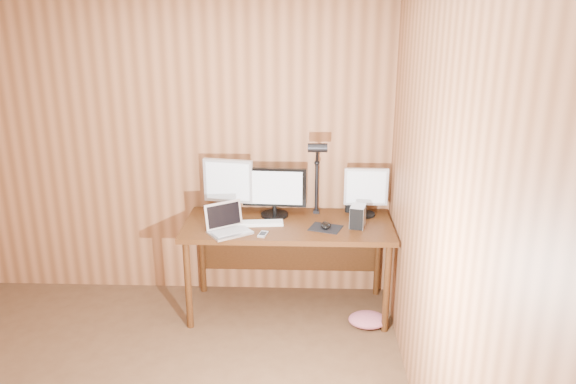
# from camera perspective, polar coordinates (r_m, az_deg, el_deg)

# --- Properties ---
(room_shell) EXTENTS (4.00, 4.00, 4.00)m
(room_shell) POSITION_cam_1_polar(r_m,az_deg,el_deg) (2.84, -20.41, -5.30)
(room_shell) COLOR #50341E
(room_shell) RESTS_ON ground
(desk) EXTENTS (1.60, 0.70, 0.75)m
(desk) POSITION_cam_1_polar(r_m,az_deg,el_deg) (4.44, 0.06, -4.32)
(desk) COLOR #3F210D
(desk) RESTS_ON floor
(monitor_center) EXTENTS (0.50, 0.22, 0.40)m
(monitor_center) POSITION_cam_1_polar(r_m,az_deg,el_deg) (4.41, -1.39, 0.04)
(monitor_center) COLOR black
(monitor_center) RESTS_ON desk
(monitor_left) EXTENTS (0.40, 0.19, 0.45)m
(monitor_left) POSITION_cam_1_polar(r_m,az_deg,el_deg) (4.47, -6.08, 0.72)
(monitor_left) COLOR black
(monitor_left) RESTS_ON desk
(monitor_right) EXTENTS (0.34, 0.16, 0.39)m
(monitor_right) POSITION_cam_1_polar(r_m,az_deg,el_deg) (4.46, 7.91, 0.13)
(monitor_right) COLOR black
(monitor_right) RESTS_ON desk
(laptop) EXTENTS (0.37, 0.35, 0.21)m
(laptop) POSITION_cam_1_polar(r_m,az_deg,el_deg) (4.17, -6.19, -3.35)
(laptop) COLOR silver
(laptop) RESTS_ON desk
(keyboard) EXTENTS (0.40, 0.16, 0.02)m
(keyboard) POSITION_cam_1_polar(r_m,az_deg,el_deg) (4.31, -3.10, -3.17)
(keyboard) COLOR white
(keyboard) RESTS_ON desk
(mousepad) EXTENTS (0.28, 0.25, 0.00)m
(mousepad) POSITION_cam_1_polar(r_m,az_deg,el_deg) (4.24, 3.84, -3.67)
(mousepad) COLOR black
(mousepad) RESTS_ON desk
(mouse) EXTENTS (0.11, 0.13, 0.04)m
(mouse) POSITION_cam_1_polar(r_m,az_deg,el_deg) (4.23, 3.85, -3.39)
(mouse) COLOR black
(mouse) RESTS_ON mousepad
(hard_drive) EXTENTS (0.14, 0.17, 0.17)m
(hard_drive) POSITION_cam_1_polar(r_m,az_deg,el_deg) (4.26, 7.09, -2.47)
(hard_drive) COLOR silver
(hard_drive) RESTS_ON desk
(phone) EXTENTS (0.08, 0.12, 0.02)m
(phone) POSITION_cam_1_polar(r_m,az_deg,el_deg) (4.11, -2.56, -4.30)
(phone) COLOR silver
(phone) RESTS_ON desk
(speaker) EXTENTS (0.05, 0.05, 0.13)m
(speaker) POSITION_cam_1_polar(r_m,az_deg,el_deg) (4.57, 6.15, -1.26)
(speaker) COLOR black
(speaker) RESTS_ON desk
(desk_lamp) EXTENTS (0.15, 0.21, 0.65)m
(desk_lamp) POSITION_cam_1_polar(r_m,az_deg,el_deg) (4.36, 2.97, 2.51)
(desk_lamp) COLOR black
(desk_lamp) RESTS_ON desk
(fabric_pile) EXTENTS (0.34, 0.30, 0.09)m
(fabric_pile) POSITION_cam_1_polar(r_m,az_deg,el_deg) (4.47, 8.10, -12.73)
(fabric_pile) COLOR #B85969
(fabric_pile) RESTS_ON floor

